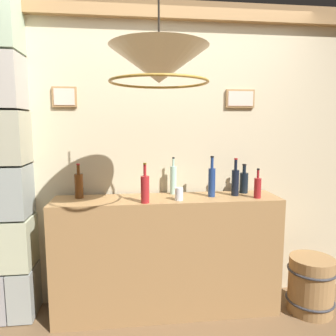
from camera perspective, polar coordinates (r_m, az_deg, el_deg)
name	(u,v)px	position (r m, az deg, el deg)	size (l,w,h in m)	color
panelled_rear_partition	(163,148)	(2.80, -0.81, 3.58)	(3.69, 0.15, 2.56)	beige
stone_pillar	(4,167)	(2.81, -27.10, 0.20)	(0.39, 0.37, 2.49)	#9C9B9D
bar_shelf_unit	(167,255)	(2.74, -0.13, -15.28)	(1.82, 0.39, 0.97)	#9E7547
liquor_bottle_gin	(244,182)	(2.84, 13.34, -2.40)	(0.07, 0.07, 0.25)	black
liquor_bottle_tequila	(212,181)	(2.64, 7.79, -2.30)	(0.06, 0.06, 0.33)	navy
liquor_bottle_scotch	(79,185)	(2.66, -15.57, -2.94)	(0.07, 0.07, 0.28)	brown
liquor_bottle_rye	(173,180)	(2.71, 0.96, -2.07)	(0.06, 0.06, 0.31)	#A3D1BD
liquor_bottle_sherry	(258,187)	(2.67, 15.64, -3.32)	(0.06, 0.06, 0.24)	maroon
liquor_bottle_mezcal	(145,188)	(2.41, -4.11, -3.63)	(0.06, 0.06, 0.30)	#A42124
liquor_bottle_bourbon	(235,181)	(2.71, 11.87, -2.35)	(0.06, 0.06, 0.31)	black
glass_tumbler_rocks	(179,194)	(2.50, 1.97, -4.64)	(0.06, 0.06, 0.10)	silver
pendant_lamp	(159,66)	(1.93, -1.62, 17.67)	(0.58, 0.58, 0.58)	#EFE5C6
wooden_barrel	(311,285)	(3.08, 24.05, -18.41)	(0.39, 0.39, 0.47)	#9E7547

